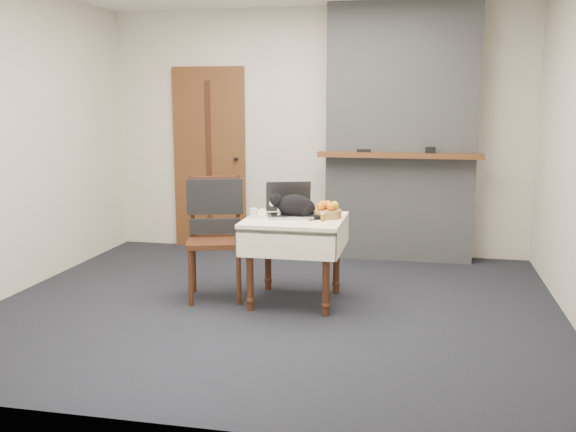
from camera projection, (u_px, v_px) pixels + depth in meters
name	position (u px, v px, depth m)	size (l,w,h in m)	color
ground	(275.00, 306.00, 5.17)	(4.50, 4.50, 0.00)	black
room_shell	(286.00, 84.00, 5.31)	(4.52, 4.01, 2.61)	beige
door	(209.00, 158.00, 7.14)	(0.82, 0.10, 2.00)	brown
chimney	(401.00, 134.00, 6.54)	(1.62, 0.48, 2.60)	gray
side_table	(295.00, 232.00, 5.18)	(0.78, 0.78, 0.70)	#3D1A10
laptop	(289.00, 208.00, 5.24)	(0.45, 0.41, 0.28)	#B7B7BC
cat	(296.00, 206.00, 5.16)	(0.45, 0.20, 0.21)	black
cream_jar	(254.00, 213.00, 5.16)	(0.07, 0.07, 0.08)	silver
pill_bottle	(323.00, 217.00, 5.00)	(0.03, 0.03, 0.07)	#966012
fruit_basket	(327.00, 211.00, 5.16)	(0.23, 0.23, 0.13)	#A77A43
desk_clutter	(323.00, 218.00, 5.15)	(0.14, 0.02, 0.01)	black
chair	(215.00, 220.00, 5.36)	(0.56, 0.56, 1.02)	#3D1A10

